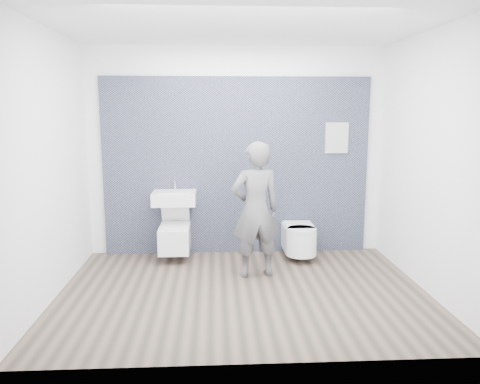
{
  "coord_description": "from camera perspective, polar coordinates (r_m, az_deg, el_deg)",
  "views": [
    {
      "loc": [
        -0.3,
        -4.86,
        1.96
      ],
      "look_at": [
        0.0,
        0.6,
        1.0
      ],
      "focal_mm": 35.0,
      "sensor_mm": 36.0,
      "label": 1
    }
  ],
  "objects": [
    {
      "name": "toilet_square",
      "position": [
        6.26,
        -7.95,
        -5.38
      ],
      "size": [
        0.39,
        0.57,
        0.73
      ],
      "color": "white",
      "rests_on": "ground"
    },
    {
      "name": "visitor",
      "position": [
        5.49,
        1.91,
        -2.21
      ],
      "size": [
        0.65,
        0.49,
        1.61
      ],
      "primitive_type": "imported",
      "rotation": [
        0.0,
        0.0,
        3.34
      ],
      "color": "#5B5B60",
      "rests_on": "ground"
    },
    {
      "name": "toilet_rounded",
      "position": [
        6.29,
        7.27,
        -5.69
      ],
      "size": [
        0.4,
        0.67,
        0.36
      ],
      "color": "white",
      "rests_on": "ground"
    },
    {
      "name": "ground",
      "position": [
        5.25,
        0.37,
        -11.97
      ],
      "size": [
        4.0,
        4.0,
        0.0
      ],
      "primitive_type": "plane",
      "color": "brown",
      "rests_on": "ground"
    },
    {
      "name": "room_shell",
      "position": [
        4.87,
        0.39,
        7.37
      ],
      "size": [
        4.0,
        4.0,
        4.0
      ],
      "color": "white",
      "rests_on": "ground"
    },
    {
      "name": "info_placard",
      "position": [
        6.79,
        11.24,
        -7.02
      ],
      "size": [
        0.31,
        0.03,
        0.41
      ],
      "primitive_type": "cube",
      "color": "white",
      "rests_on": "ground"
    },
    {
      "name": "washbasin",
      "position": [
        6.21,
        -8.01,
        -0.69
      ],
      "size": [
        0.56,
        0.42,
        0.42
      ],
      "color": "white",
      "rests_on": "ground"
    },
    {
      "name": "tile_wall",
      "position": [
        6.63,
        -0.42,
        -7.24
      ],
      "size": [
        3.6,
        0.06,
        2.4
      ],
      "primitive_type": "cube",
      "color": "black",
      "rests_on": "ground"
    }
  ]
}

